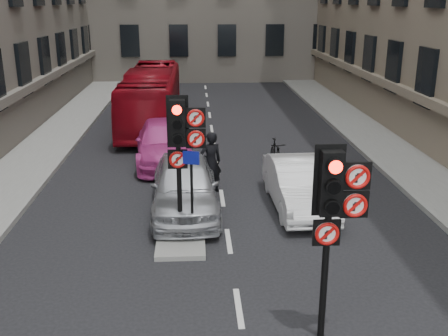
{
  "coord_description": "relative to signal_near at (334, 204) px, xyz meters",
  "views": [
    {
      "loc": [
        -0.81,
        -6.95,
        5.83
      ],
      "look_at": [
        -0.23,
        2.97,
        2.6
      ],
      "focal_mm": 42.0,
      "sensor_mm": 36.0,
      "label": 1
    }
  ],
  "objects": [
    {
      "name": "signal_near",
      "position": [
        0.0,
        0.0,
        0.0
      ],
      "size": [
        0.91,
        0.4,
        3.58
      ],
      "color": "black",
      "rests_on": "ground"
    },
    {
      "name": "signal_far",
      "position": [
        -2.6,
        4.0,
        0.12
      ],
      "size": [
        0.91,
        0.4,
        3.58
      ],
      "color": "black",
      "rests_on": "centre_island"
    },
    {
      "name": "centre_island",
      "position": [
        -2.69,
        4.01,
        -2.52
      ],
      "size": [
        1.2,
        2.0,
        0.12
      ],
      "primitive_type": "cube",
      "color": "gray",
      "rests_on": "ground"
    },
    {
      "name": "car_pink",
      "position": [
        -3.43,
        10.92,
        -1.85
      ],
      "size": [
        2.47,
        5.21,
        1.47
      ],
      "primitive_type": "imported",
      "rotation": [
        0.0,
        0.0,
        0.08
      ],
      "color": "#C73A91",
      "rests_on": "ground"
    },
    {
      "name": "car_silver",
      "position": [
        -2.6,
        6.01,
        -1.79
      ],
      "size": [
        2.0,
        4.69,
        1.58
      ],
      "primitive_type": "imported",
      "rotation": [
        0.0,
        0.0,
        0.03
      ],
      "color": "#AEB0B6",
      "rests_on": "ground"
    },
    {
      "name": "motorcycle",
      "position": [
        0.58,
        9.79,
        -2.05
      ],
      "size": [
        0.59,
        1.78,
        1.06
      ],
      "primitive_type": "imported",
      "rotation": [
        0.0,
        0.0,
        0.05
      ],
      "color": "black",
      "rests_on": "ground"
    },
    {
      "name": "pavement_right",
      "position": [
        5.71,
        11.01,
        -2.5
      ],
      "size": [
        3.0,
        50.0,
        0.16
      ],
      "primitive_type": "cube",
      "color": "gray",
      "rests_on": "ground"
    },
    {
      "name": "motorcyclist",
      "position": [
        -1.81,
        7.58,
        -1.61
      ],
      "size": [
        0.83,
        0.68,
        1.95
      ],
      "primitive_type": "imported",
      "rotation": [
        0.0,
        0.0,
        3.49
      ],
      "color": "black",
      "rests_on": "ground"
    },
    {
      "name": "info_sign",
      "position": [
        -2.39,
        3.9,
        -0.98
      ],
      "size": [
        0.39,
        0.17,
        2.29
      ],
      "rotation": [
        0.0,
        0.0,
        -0.28
      ],
      "color": "black",
      "rests_on": "centre_island"
    },
    {
      "name": "bus_red",
      "position": [
        -4.29,
        16.82,
        -1.22
      ],
      "size": [
        2.38,
        9.82,
        2.73
      ],
      "primitive_type": "imported",
      "rotation": [
        0.0,
        0.0,
        -0.01
      ],
      "color": "maroon",
      "rests_on": "ground"
    },
    {
      "name": "car_white",
      "position": [
        0.69,
        6.15,
        -1.88
      ],
      "size": [
        1.59,
        4.29,
        1.4
      ],
      "primitive_type": "imported",
      "rotation": [
        0.0,
        0.0,
        0.03
      ],
      "color": "white",
      "rests_on": "ground"
    },
    {
      "name": "pavement_left",
      "position": [
        -8.69,
        11.01,
        -2.5
      ],
      "size": [
        3.0,
        50.0,
        0.16
      ],
      "primitive_type": "cube",
      "color": "gray",
      "rests_on": "ground"
    }
  ]
}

